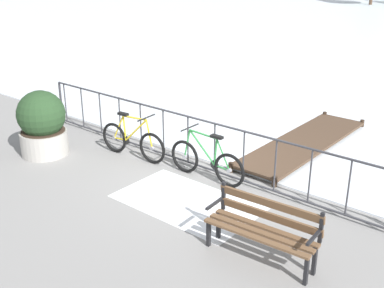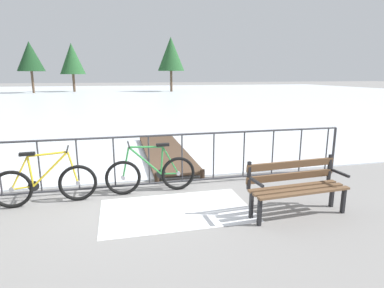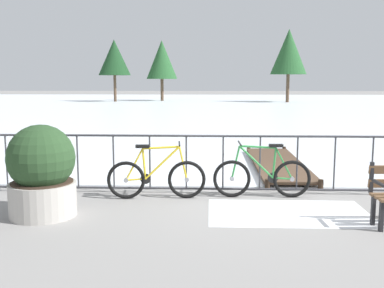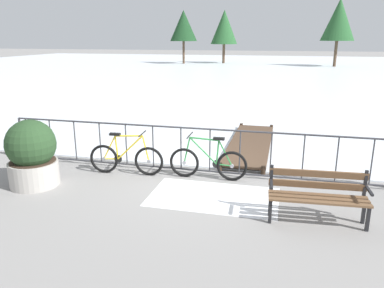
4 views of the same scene
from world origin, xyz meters
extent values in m
plane|color=gray|center=(0.00, 0.00, 0.00)|extent=(160.00, 160.00, 0.00)
cube|color=silver|center=(0.00, 28.40, 0.01)|extent=(80.00, 56.00, 0.03)
cube|color=white|center=(0.65, -1.20, 0.00)|extent=(2.47, 1.46, 0.01)
cylinder|color=#38383D|center=(0.00, 0.00, 1.05)|extent=(9.00, 0.04, 0.04)
cylinder|color=#38383D|center=(0.00, 0.00, 0.08)|extent=(9.00, 0.04, 0.04)
cylinder|color=#38383D|center=(-4.32, 0.00, 0.57)|extent=(0.03, 0.03, 0.97)
cylinder|color=#38383D|center=(-3.66, 0.00, 0.57)|extent=(0.03, 0.03, 0.97)
cylinder|color=#38383D|center=(-2.99, 0.00, 0.57)|extent=(0.03, 0.03, 0.97)
cylinder|color=#38383D|center=(-2.33, 0.00, 0.57)|extent=(0.03, 0.03, 0.97)
cylinder|color=#38383D|center=(-1.66, 0.00, 0.57)|extent=(0.03, 0.03, 0.97)
cylinder|color=#38383D|center=(-1.00, 0.00, 0.57)|extent=(0.03, 0.03, 0.97)
cylinder|color=#38383D|center=(-0.33, 0.00, 0.57)|extent=(0.03, 0.03, 0.97)
cylinder|color=#38383D|center=(0.33, 0.00, 0.57)|extent=(0.03, 0.03, 0.97)
cylinder|color=#38383D|center=(1.00, 0.00, 0.57)|extent=(0.03, 0.03, 0.97)
cylinder|color=#38383D|center=(1.66, 0.00, 0.57)|extent=(0.03, 0.03, 0.97)
cylinder|color=#38383D|center=(2.33, 0.00, 0.57)|extent=(0.03, 0.03, 0.97)
torus|color=black|center=(0.87, -0.25, 0.33)|extent=(0.66, 0.07, 0.66)
cylinder|color=gray|center=(0.87, -0.25, 0.33)|extent=(0.08, 0.06, 0.08)
torus|color=black|center=(-0.18, -0.27, 0.33)|extent=(0.66, 0.07, 0.66)
cylinder|color=gray|center=(-0.18, -0.27, 0.33)|extent=(0.08, 0.06, 0.08)
cylinder|color=#2D843D|center=(0.55, -0.26, 0.62)|extent=(0.08, 0.04, 0.53)
cylinder|color=#2D843D|center=(0.24, -0.27, 0.63)|extent=(0.61, 0.05, 0.59)
cylinder|color=#2D843D|center=(0.26, -0.27, 0.90)|extent=(0.63, 0.05, 0.07)
cylinder|color=#2D843D|center=(0.70, -0.26, 0.34)|extent=(0.34, 0.04, 0.05)
cylinder|color=#2D843D|center=(0.72, -0.26, 0.61)|extent=(0.32, 0.04, 0.56)
cylinder|color=#2D843D|center=(-0.12, -0.27, 0.62)|extent=(0.16, 0.04, 0.59)
cube|color=black|center=(0.57, -0.26, 0.92)|extent=(0.24, 0.11, 0.05)
cylinder|color=black|center=(-0.06, -0.27, 0.96)|extent=(0.04, 0.52, 0.03)
cylinder|color=black|center=(0.53, -0.26, 0.35)|extent=(0.18, 0.02, 0.18)
torus|color=black|center=(-2.02, -0.46, 0.33)|extent=(0.66, 0.11, 0.66)
cylinder|color=gray|center=(-2.02, -0.46, 0.33)|extent=(0.08, 0.07, 0.08)
torus|color=black|center=(-0.97, -0.38, 0.33)|extent=(0.66, 0.11, 0.66)
cylinder|color=gray|center=(-0.97, -0.38, 0.33)|extent=(0.08, 0.07, 0.08)
cylinder|color=yellow|center=(-1.70, -0.43, 0.62)|extent=(0.08, 0.04, 0.53)
cylinder|color=yellow|center=(-1.39, -0.41, 0.63)|extent=(0.61, 0.08, 0.59)
cylinder|color=yellow|center=(-1.41, -0.41, 0.90)|extent=(0.63, 0.09, 0.07)
cylinder|color=yellow|center=(-1.85, -0.45, 0.34)|extent=(0.34, 0.06, 0.05)
cylinder|color=yellow|center=(-1.87, -0.45, 0.61)|extent=(0.32, 0.05, 0.56)
cylinder|color=yellow|center=(-1.03, -0.38, 0.62)|extent=(0.16, 0.04, 0.59)
cube|color=black|center=(-1.72, -0.44, 0.92)|extent=(0.25, 0.12, 0.05)
cylinder|color=black|center=(-1.10, -0.39, 0.96)|extent=(0.07, 0.52, 0.03)
cylinder|color=black|center=(-1.68, -0.43, 0.35)|extent=(0.18, 0.03, 0.18)
cube|color=black|center=(1.76, -2.01, 0.22)|extent=(0.05, 0.06, 0.44)
cube|color=black|center=(1.74, -1.75, 0.22)|extent=(0.05, 0.06, 0.44)
cube|color=black|center=(1.73, -1.63, 0.67)|extent=(0.05, 0.05, 0.45)
cube|color=black|center=(1.75, -1.88, 0.64)|extent=(0.06, 0.40, 0.04)
cylinder|color=#ADA8A0|center=(-3.09, -1.48, 0.26)|extent=(0.99, 0.99, 0.51)
cylinder|color=#38281E|center=(-3.09, -1.48, 0.52)|extent=(0.92, 0.92, 0.02)
sphere|color=#264223|center=(-3.09, -1.48, 0.89)|extent=(1.01, 1.01, 1.01)
cube|color=#4C3828|center=(1.01, 2.40, 0.12)|extent=(1.10, 4.19, 0.06)
cylinder|color=#35271C|center=(0.52, 0.30, 0.10)|extent=(0.10, 0.10, 0.20)
cylinder|color=#35271C|center=(1.51, 0.30, 0.10)|extent=(0.10, 0.10, 0.20)
cylinder|color=#35271C|center=(0.52, 4.49, 0.10)|extent=(0.10, 0.10, 0.20)
cylinder|color=#35271C|center=(1.51, 4.49, 0.10)|extent=(0.10, 0.10, 0.20)
cylinder|color=brown|center=(-9.70, 34.87, 2.11)|extent=(0.26, 0.26, 4.22)
cone|color=#193D1E|center=(-9.70, 34.87, 4.21)|extent=(3.05, 3.05, 3.34)
cylinder|color=brown|center=(6.64, 34.34, 2.17)|extent=(0.30, 0.30, 4.34)
cone|color=#235128|center=(6.64, 34.34, 4.66)|extent=(3.33, 3.33, 4.12)
cylinder|color=brown|center=(-5.37, 36.68, 1.83)|extent=(0.30, 0.30, 3.65)
cone|color=#235128|center=(-5.37, 36.68, 4.07)|extent=(3.04, 3.04, 3.76)
camera|label=1|loc=(5.42, -6.80, 4.01)|focal=44.91mm
camera|label=2|loc=(-0.23, -6.02, 2.22)|focal=29.53mm
camera|label=3|loc=(-0.57, -7.97, 2.04)|focal=41.88mm
camera|label=4|loc=(1.87, -7.84, 2.99)|focal=35.23mm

